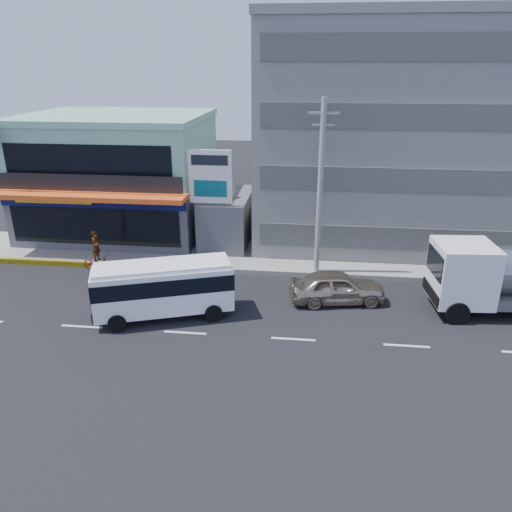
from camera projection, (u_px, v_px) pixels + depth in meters
The scene contains 11 objects.
ground at pixel (185, 333), 23.05m from camera, with size 120.00×120.00×0.00m, color black.
sidewalk at pixel (300, 259), 31.25m from camera, with size 70.00×5.00×0.30m, color gray.
shop_building at pixel (120, 178), 35.35m from camera, with size 12.40×11.70×8.00m.
concrete_building at pixel (381, 137), 33.32m from camera, with size 16.00×12.00×14.00m, color gray.
gap_structure at pixel (228, 220), 33.52m from camera, with size 3.00×6.00×3.50m, color #4C4B51.
satellite_dish at pixel (224, 197), 31.93m from camera, with size 1.50×1.50×0.15m, color slate.
billboard at pixel (210, 183), 29.82m from camera, with size 2.60×0.18×6.90m.
utility_pole_near at pixel (320, 189), 27.38m from camera, with size 1.60×0.30×10.00m.
minibus at pixel (163, 285), 23.98m from camera, with size 6.93×4.18×2.77m.
sedan at pixel (337, 287), 25.76m from camera, with size 1.97×4.89×1.67m, color #B9A68D.
motorcycle_rider at pixel (98, 258), 29.66m from camera, with size 1.99×0.92×2.46m.
Camera 1 is at (5.57, -19.67, 11.70)m, focal length 35.00 mm.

